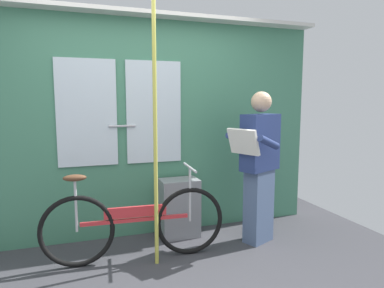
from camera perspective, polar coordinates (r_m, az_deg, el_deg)
train_door_wall at (r=3.77m, az=-8.84°, el=3.49°), size 4.11×0.28×2.40m
bicycle_near_door at (r=3.30m, az=-9.56°, el=-12.99°), size 1.71×0.44×0.87m
passenger_reading_newspaper at (r=3.61m, az=11.16°, el=-3.36°), size 0.61×0.55×1.59m
trash_bin_by_wall at (r=3.82m, az=-2.12°, el=-10.60°), size 0.41×0.28×0.64m
handrail_pole at (r=3.02m, az=-6.13°, el=1.26°), size 0.04×0.04×2.36m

